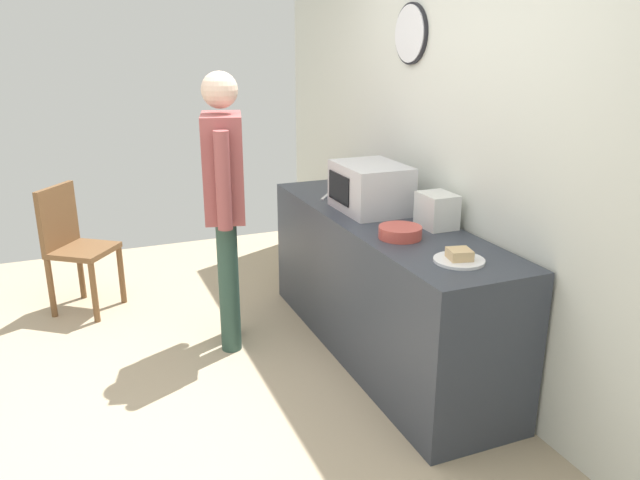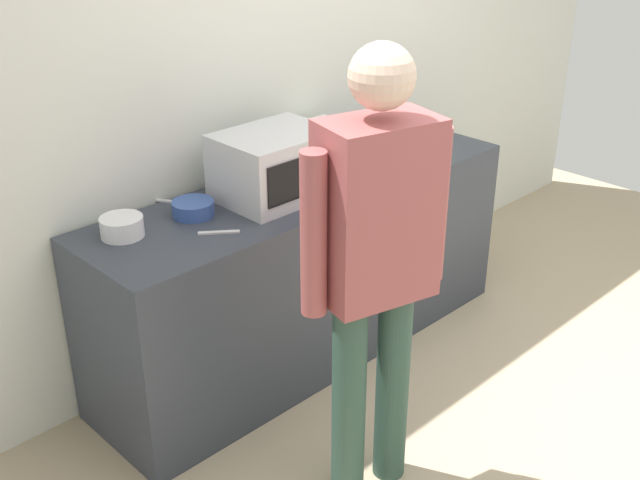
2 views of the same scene
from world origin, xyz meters
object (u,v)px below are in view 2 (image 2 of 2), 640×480
object	(u,v)px
sandwich_plate	(422,142)
spoon_utensil	(219,232)
salad_bowl	(122,227)
cereal_bowl	(378,164)
person_standing	(376,252)
microwave	(275,165)
mixing_bowl	(193,208)
fork_utensil	(171,202)
toaster	(321,142)

from	to	relation	value
sandwich_plate	spoon_utensil	distance (m)	1.45
salad_bowl	cereal_bowl	bearing A→B (deg)	-9.75
person_standing	microwave	bearing A→B (deg)	71.09
microwave	salad_bowl	bearing A→B (deg)	170.58
mixing_bowl	sandwich_plate	bearing A→B (deg)	-4.47
sandwich_plate	cereal_bowl	xyz separation A→B (m)	(-0.45, -0.08, 0.01)
sandwich_plate	mixing_bowl	bearing A→B (deg)	175.53
cereal_bowl	fork_utensil	xyz separation A→B (m)	(-0.95, 0.38, -0.03)
toaster	microwave	bearing A→B (deg)	-157.71
toaster	person_standing	size ratio (longest dim) A/B	0.12
spoon_utensil	microwave	bearing A→B (deg)	17.03
sandwich_plate	person_standing	distance (m)	1.57
toaster	spoon_utensil	bearing A→B (deg)	-160.16
sandwich_plate	spoon_utensil	world-z (taller)	sandwich_plate
microwave	spoon_utensil	distance (m)	0.47
sandwich_plate	mixing_bowl	world-z (taller)	same
cereal_bowl	fork_utensil	bearing A→B (deg)	158.52
spoon_utensil	person_standing	distance (m)	0.76
cereal_bowl	toaster	bearing A→B (deg)	108.91
spoon_utensil	toaster	bearing A→B (deg)	19.84
microwave	fork_utensil	distance (m)	0.49
microwave	mixing_bowl	size ratio (longest dim) A/B	2.76
fork_utensil	person_standing	size ratio (longest dim) A/B	0.10
salad_bowl	toaster	distance (m)	1.19
mixing_bowl	toaster	xyz separation A→B (m)	(0.86, 0.10, 0.07)
sandwich_plate	toaster	bearing A→B (deg)	158.55
fork_utensil	salad_bowl	bearing A→B (deg)	-155.52
fork_utensil	toaster	bearing A→B (deg)	-5.34
sandwich_plate	mixing_bowl	size ratio (longest dim) A/B	1.39
microwave	person_standing	size ratio (longest dim) A/B	0.28
salad_bowl	cereal_bowl	world-z (taller)	salad_bowl
person_standing	toaster	bearing A→B (deg)	54.07
toaster	fork_utensil	world-z (taller)	toaster
toaster	person_standing	world-z (taller)	person_standing
sandwich_plate	toaster	distance (m)	0.59
salad_bowl	fork_utensil	distance (m)	0.37
mixing_bowl	spoon_utensil	distance (m)	0.22
cereal_bowl	spoon_utensil	xyz separation A→B (m)	(-1.00, -0.03, -0.03)
fork_utensil	person_standing	xyz separation A→B (m)	(0.09, -1.14, 0.13)
salad_bowl	toaster	xyz separation A→B (m)	(1.19, 0.07, 0.06)
microwave	person_standing	world-z (taller)	person_standing
toaster	fork_utensil	xyz separation A→B (m)	(-0.85, 0.08, -0.10)
sandwich_plate	person_standing	bearing A→B (deg)	-147.30
fork_utensil	person_standing	world-z (taller)	person_standing
spoon_utensil	fork_utensil	bearing A→B (deg)	83.77
microwave	spoon_utensil	xyz separation A→B (m)	(-0.43, -0.13, -0.15)
microwave	sandwich_plate	size ratio (longest dim) A/B	1.98
cereal_bowl	microwave	bearing A→B (deg)	169.83
microwave	spoon_utensil	world-z (taller)	microwave
sandwich_plate	spoon_utensil	xyz separation A→B (m)	(-1.45, -0.11, -0.02)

